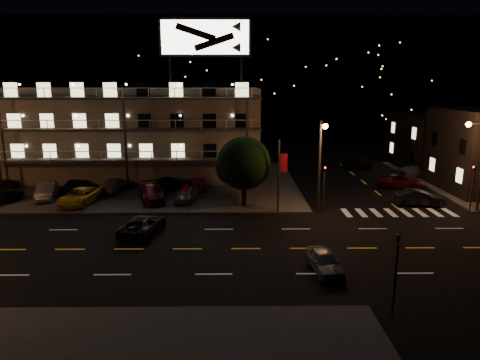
{
  "coord_description": "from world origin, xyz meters",
  "views": [
    {
      "loc": [
        1.3,
        -27.48,
        11.06
      ],
      "look_at": [
        1.69,
        8.0,
        3.02
      ],
      "focal_mm": 32.0,
      "sensor_mm": 36.0,
      "label": 1
    }
  ],
  "objects_px": {
    "lot_car_7": "(115,185)",
    "side_car_0": "(419,198)",
    "road_car_east": "(325,261)",
    "tree": "(243,165)",
    "lot_car_2": "(80,196)",
    "lot_car_4": "(187,194)",
    "road_car_west": "(143,225)"
  },
  "relations": [
    {
      "from": "lot_car_7",
      "to": "side_car_0",
      "type": "distance_m",
      "value": 29.84
    },
    {
      "from": "side_car_0",
      "to": "road_car_east",
      "type": "height_order",
      "value": "side_car_0"
    },
    {
      "from": "tree",
      "to": "lot_car_7",
      "type": "bearing_deg",
      "value": 158.22
    },
    {
      "from": "tree",
      "to": "lot_car_2",
      "type": "height_order",
      "value": "tree"
    },
    {
      "from": "tree",
      "to": "lot_car_4",
      "type": "distance_m",
      "value": 6.31
    },
    {
      "from": "lot_car_4",
      "to": "road_car_west",
      "type": "distance_m",
      "value": 8.93
    },
    {
      "from": "road_car_west",
      "to": "lot_car_7",
      "type": "bearing_deg",
      "value": -55.91
    },
    {
      "from": "side_car_0",
      "to": "road_car_east",
      "type": "relative_size",
      "value": 1.15
    },
    {
      "from": "lot_car_4",
      "to": "lot_car_2",
      "type": "bearing_deg",
      "value": -162.17
    },
    {
      "from": "lot_car_4",
      "to": "road_car_east",
      "type": "distance_m",
      "value": 18.26
    },
    {
      "from": "lot_car_4",
      "to": "lot_car_7",
      "type": "xyz_separation_m",
      "value": [
        -7.82,
        3.95,
        0.04
      ]
    },
    {
      "from": "lot_car_2",
      "to": "lot_car_7",
      "type": "relative_size",
      "value": 1.09
    },
    {
      "from": "lot_car_2",
      "to": "road_car_east",
      "type": "xyz_separation_m",
      "value": [
        19.74,
        -14.51,
        -0.21
      ]
    },
    {
      "from": "tree",
      "to": "road_car_east",
      "type": "height_order",
      "value": "tree"
    },
    {
      "from": "road_car_west",
      "to": "side_car_0",
      "type": "bearing_deg",
      "value": -152.23
    },
    {
      "from": "lot_car_4",
      "to": "lot_car_7",
      "type": "height_order",
      "value": "lot_car_7"
    },
    {
      "from": "road_car_east",
      "to": "lot_car_4",
      "type": "bearing_deg",
      "value": 116.56
    },
    {
      "from": "side_car_0",
      "to": "lot_car_2",
      "type": "bearing_deg",
      "value": 96.66
    },
    {
      "from": "lot_car_4",
      "to": "road_car_west",
      "type": "relative_size",
      "value": 0.75
    },
    {
      "from": "lot_car_2",
      "to": "road_car_west",
      "type": "bearing_deg",
      "value": -37.87
    },
    {
      "from": "tree",
      "to": "lot_car_2",
      "type": "bearing_deg",
      "value": 178.08
    },
    {
      "from": "lot_car_2",
      "to": "lot_car_4",
      "type": "xyz_separation_m",
      "value": [
        9.78,
        0.81,
        -0.07
      ]
    },
    {
      "from": "road_car_west",
      "to": "tree",
      "type": "bearing_deg",
      "value": -125.9
    },
    {
      "from": "lot_car_4",
      "to": "side_car_0",
      "type": "bearing_deg",
      "value": 9.98
    },
    {
      "from": "road_car_east",
      "to": "road_car_west",
      "type": "distance_m",
      "value": 13.99
    },
    {
      "from": "lot_car_4",
      "to": "lot_car_7",
      "type": "distance_m",
      "value": 8.76
    },
    {
      "from": "side_car_0",
      "to": "lot_car_4",
      "type": "bearing_deg",
      "value": 94.21
    },
    {
      "from": "lot_car_2",
      "to": "lot_car_7",
      "type": "bearing_deg",
      "value": 76.02
    },
    {
      "from": "tree",
      "to": "lot_car_4",
      "type": "height_order",
      "value": "tree"
    },
    {
      "from": "road_car_east",
      "to": "road_car_west",
      "type": "bearing_deg",
      "value": 144.95
    },
    {
      "from": "side_car_0",
      "to": "lot_car_7",
      "type": "bearing_deg",
      "value": 87.45
    },
    {
      "from": "tree",
      "to": "lot_car_7",
      "type": "xyz_separation_m",
      "value": [
        -13.16,
        5.26,
        -3.06
      ]
    }
  ]
}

